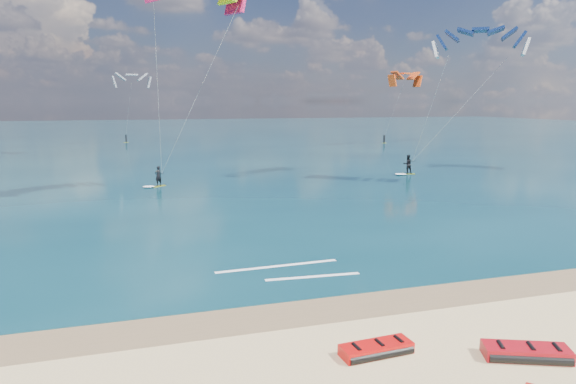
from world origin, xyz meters
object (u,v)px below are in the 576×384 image
object	(u,v)px
packed_kite_left	(376,354)
kitesurfer_far	(444,96)
packed_kite_mid	(526,358)
kitesurfer_main	(177,76)

from	to	relation	value
packed_kite_left	kitesurfer_far	xyz separation A→B (m)	(21.79, 30.15, 7.93)
packed_kite_left	packed_kite_mid	bearing A→B (deg)	-23.50
kitesurfer_main	kitesurfer_far	distance (m)	24.82
packed_kite_mid	packed_kite_left	bearing A→B (deg)	-177.51
packed_kite_mid	kitesurfer_far	size ratio (longest dim) A/B	0.17
packed_kite_left	kitesurfer_far	world-z (taller)	kitesurfer_far
packed_kite_mid	kitesurfer_main	size ratio (longest dim) A/B	0.14
packed_kite_mid	kitesurfer_main	world-z (taller)	kitesurfer_main
kitesurfer_main	kitesurfer_far	xyz separation A→B (m)	(24.78, -0.04, -1.49)
packed_kite_left	kitesurfer_far	size ratio (longest dim) A/B	0.16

